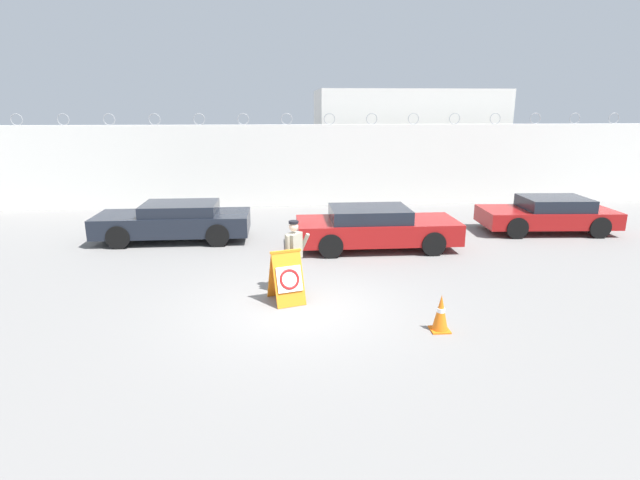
{
  "coord_description": "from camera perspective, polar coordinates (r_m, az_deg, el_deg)",
  "views": [
    {
      "loc": [
        -0.36,
        -9.82,
        4.13
      ],
      "look_at": [
        0.64,
        2.27,
        0.85
      ],
      "focal_mm": 28.0,
      "sensor_mm": 36.0,
      "label": 1
    }
  ],
  "objects": [
    {
      "name": "ground_plane",
      "position": [
        10.66,
        -2.42,
        -7.68
      ],
      "size": [
        90.0,
        90.0,
        0.0
      ],
      "primitive_type": "plane",
      "color": "gray"
    },
    {
      "name": "perimeter_wall",
      "position": [
        21.11,
        -3.75,
        8.47
      ],
      "size": [
        36.0,
        0.3,
        3.83
      ],
      "color": "silver",
      "rests_on": "ground_plane"
    },
    {
      "name": "building_block",
      "position": [
        26.47,
        9.64,
        11.25
      ],
      "size": [
        9.0,
        5.02,
        4.88
      ],
      "color": "silver",
      "rests_on": "ground_plane"
    },
    {
      "name": "barricade_sign",
      "position": [
        10.76,
        -3.82,
        -4.19
      ],
      "size": [
        0.85,
        0.96,
        1.15
      ],
      "rotation": [
        0.0,
        0.0,
        0.3
      ],
      "color": "orange",
      "rests_on": "ground_plane"
    },
    {
      "name": "security_guard",
      "position": [
        11.23,
        -2.97,
        -1.54
      ],
      "size": [
        0.58,
        0.54,
        1.66
      ],
      "rotation": [
        0.0,
        0.0,
        1.0
      ],
      "color": "#514C42",
      "rests_on": "ground_plane"
    },
    {
      "name": "traffic_cone_near",
      "position": [
        9.73,
        13.63,
        -8.11
      ],
      "size": [
        0.35,
        0.35,
        0.72
      ],
      "color": "orange",
      "rests_on": "ground_plane"
    },
    {
      "name": "parked_car_front_coupe",
      "position": [
        16.32,
        -16.26,
        2.12
      ],
      "size": [
        4.7,
        1.92,
        1.19
      ],
      "rotation": [
        0.0,
        0.0,
        3.14
      ],
      "color": "black",
      "rests_on": "ground_plane"
    },
    {
      "name": "parked_car_rear_sedan",
      "position": [
        14.85,
        6.34,
        1.45
      ],
      "size": [
        4.72,
        1.97,
        1.24
      ],
      "rotation": [
        0.0,
        0.0,
        -0.0
      ],
      "color": "black",
      "rests_on": "ground_plane"
    },
    {
      "name": "parked_car_far_side",
      "position": [
        18.4,
        24.63,
        2.7
      ],
      "size": [
        4.41,
        2.11,
        1.18
      ],
      "rotation": [
        0.0,
        0.0,
        3.08
      ],
      "color": "black",
      "rests_on": "ground_plane"
    }
  ]
}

